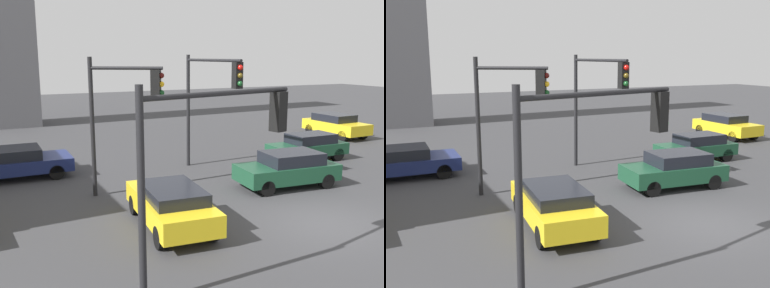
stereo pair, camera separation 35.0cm
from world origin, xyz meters
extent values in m
plane|color=#38383A|center=(0.00, 0.00, 0.00)|extent=(106.02, 106.02, 0.00)
cylinder|color=black|center=(-5.74, 5.97, 2.56)|extent=(0.16, 0.16, 5.11)
cylinder|color=black|center=(-4.65, 5.23, 4.72)|extent=(2.24, 1.59, 0.12)
cube|color=black|center=(-3.77, 4.62, 4.17)|extent=(0.44, 0.44, 1.00)
sphere|color=#4C0F0C|center=(-3.61, 4.51, 4.47)|extent=(0.20, 0.20, 0.20)
sphere|color=yellow|center=(-3.61, 4.51, 4.17)|extent=(0.20, 0.20, 0.20)
sphere|color=#14471E|center=(-3.61, 4.51, 3.87)|extent=(0.20, 0.20, 0.20)
cylinder|color=black|center=(-6.71, -1.88, 2.30)|extent=(0.16, 0.16, 4.61)
cylinder|color=black|center=(-4.60, -1.42, 4.32)|extent=(4.24, 1.04, 0.12)
cube|color=black|center=(-2.74, -1.01, 3.77)|extent=(0.38, 0.38, 1.00)
sphere|color=#4C0F0C|center=(-2.55, -0.97, 4.07)|extent=(0.20, 0.20, 0.20)
sphere|color=#594714|center=(-2.55, -0.97, 3.77)|extent=(0.20, 0.20, 0.20)
sphere|color=green|center=(-2.55, -0.97, 3.47)|extent=(0.20, 0.20, 0.20)
cylinder|color=black|center=(-0.55, 8.67, 2.60)|extent=(0.16, 0.16, 5.20)
cylinder|color=black|center=(-0.51, 6.49, 4.96)|extent=(0.21, 4.36, 0.12)
cube|color=black|center=(-0.47, 4.56, 4.41)|extent=(0.33, 0.33, 1.00)
sphere|color=red|center=(-0.47, 4.36, 4.71)|extent=(0.20, 0.20, 0.20)
sphere|color=#594714|center=(-0.47, 4.36, 4.41)|extent=(0.20, 0.20, 0.20)
sphere|color=#14471E|center=(-0.47, 4.36, 4.11)|extent=(0.20, 0.20, 0.20)
cube|color=#19472D|center=(5.19, 6.94, 0.60)|extent=(3.98, 1.71, 0.55)
cube|color=black|center=(5.39, 6.93, 1.09)|extent=(2.24, 1.49, 0.51)
cylinder|color=black|center=(3.83, 6.28, 0.32)|extent=(0.65, 0.31, 0.64)
cylinder|color=black|center=(3.86, 7.63, 0.32)|extent=(0.65, 0.31, 0.64)
cylinder|color=black|center=(6.53, 6.24, 0.32)|extent=(0.65, 0.31, 0.64)
cylinder|color=black|center=(6.55, 7.59, 0.32)|extent=(0.65, 0.31, 0.64)
cube|color=#19472D|center=(1.40, 3.73, 0.61)|extent=(4.11, 2.15, 0.63)
cube|color=black|center=(1.60, 3.71, 1.15)|extent=(2.35, 1.78, 0.52)
cylinder|color=black|center=(-0.01, 3.11, 0.30)|extent=(0.62, 0.38, 0.60)
cylinder|color=black|center=(0.12, 4.59, 0.30)|extent=(0.62, 0.38, 0.60)
cylinder|color=black|center=(2.68, 2.88, 0.30)|extent=(0.62, 0.38, 0.60)
cylinder|color=black|center=(2.81, 4.35, 0.30)|extent=(0.62, 0.38, 0.60)
cube|color=yellow|center=(11.37, 11.38, 0.66)|extent=(2.03, 4.32, 0.66)
cube|color=black|center=(11.36, 11.60, 1.21)|extent=(1.75, 2.44, 0.51)
cylinder|color=black|center=(12.19, 9.95, 0.33)|extent=(0.36, 0.68, 0.67)
cylinder|color=black|center=(10.62, 9.91, 0.33)|extent=(0.36, 0.68, 0.67)
cylinder|color=black|center=(12.12, 12.85, 0.33)|extent=(0.36, 0.68, 0.67)
cylinder|color=black|center=(10.54, 12.81, 0.33)|extent=(0.36, 0.68, 0.67)
cube|color=navy|center=(-8.21, 9.86, 0.59)|extent=(4.69, 2.17, 0.55)
cube|color=black|center=(-8.44, 9.86, 1.07)|extent=(2.64, 1.90, 0.49)
cylinder|color=black|center=(-6.61, 10.71, 0.32)|extent=(0.64, 0.39, 0.63)
cylinder|color=black|center=(-6.63, 8.97, 0.32)|extent=(0.64, 0.39, 0.63)
cube|color=yellow|center=(-4.44, 1.91, 0.64)|extent=(2.17, 4.40, 0.64)
cube|color=black|center=(-4.46, 1.70, 1.12)|extent=(1.78, 2.52, 0.40)
cylinder|color=black|center=(-5.03, 3.42, 0.32)|extent=(0.38, 0.67, 0.64)
cylinder|color=black|center=(-3.58, 3.28, 0.32)|extent=(0.38, 0.67, 0.64)
cylinder|color=black|center=(-5.30, 0.54, 0.32)|extent=(0.38, 0.67, 0.64)
cylinder|color=black|center=(-3.85, 0.40, 0.32)|extent=(0.38, 0.67, 0.64)
camera|label=1|loc=(-9.60, -9.99, 5.14)|focal=41.74mm
camera|label=2|loc=(-9.28, -10.15, 5.14)|focal=41.74mm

